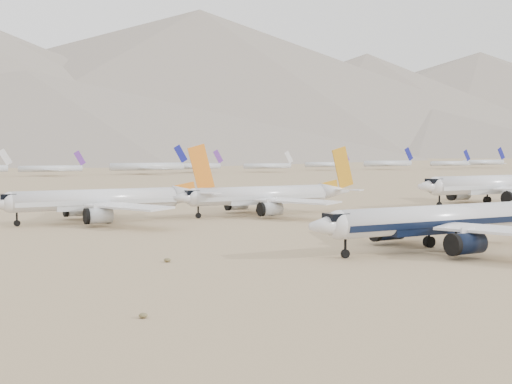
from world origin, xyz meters
The scene contains 8 objects.
ground centered at (0.00, 0.00, 0.00)m, with size 7000.00×7000.00×0.00m, color #957956.
main_airliner centered at (12.01, 5.71, 4.62)m, with size 47.63×46.52×16.81m.
row2_navy_widebody centered at (87.29, 65.14, 5.48)m, with size 55.21×53.99×19.64m.
row2_gold_tail centered at (15.93, 68.90, 4.52)m, with size 45.40×44.40×16.16m.
row2_orange_tail centered at (-22.20, 70.83, 4.68)m, with size 46.75×45.74×16.68m.
distant_storage_row centered at (67.05, 340.52, 4.42)m, with size 659.76×55.34×15.73m.
foothills centered at (526.68, 1100.00, 67.15)m, with size 4637.50×1395.00×155.00m.
desert_scrub centered at (-26.91, -24.06, 0.28)m, with size 219.83×121.67×0.63m.
Camera 1 is at (-65.52, -76.67, 15.56)m, focal length 50.00 mm.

